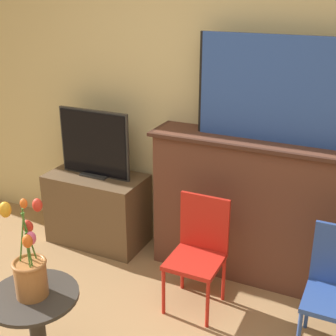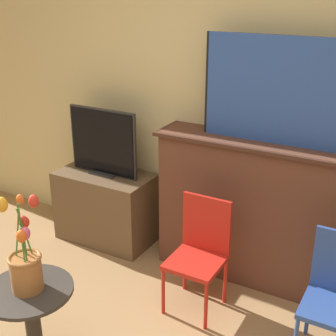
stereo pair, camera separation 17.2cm
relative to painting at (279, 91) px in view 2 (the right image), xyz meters
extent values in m
cube|color=beige|center=(-0.27, 0.18, -0.04)|extent=(8.00, 0.06, 2.70)
cube|color=brown|center=(-0.05, -0.01, -0.86)|extent=(1.46, 0.32, 1.05)
cube|color=#43271C|center=(-0.05, -0.02, -0.35)|extent=(1.52, 0.36, 0.02)
cube|color=black|center=(0.00, 0.01, 0.00)|extent=(1.00, 0.02, 0.68)
cube|color=#2D51A8|center=(0.00, -0.01, 0.00)|extent=(0.96, 0.02, 0.68)
cube|color=brown|center=(-1.34, -0.08, -1.09)|extent=(0.78, 0.43, 0.59)
cube|color=#2D2D2D|center=(-1.34, -0.08, -0.79)|extent=(0.23, 0.12, 0.01)
cube|color=#2D2D2D|center=(-1.34, -0.07, -0.53)|extent=(0.61, 0.02, 0.53)
cube|color=black|center=(-1.34, -0.08, -0.53)|extent=(0.58, 0.02, 0.50)
cylinder|color=red|center=(-0.44, -0.69, -1.22)|extent=(0.02, 0.02, 0.33)
cylinder|color=red|center=(-0.14, -0.69, -1.22)|extent=(0.02, 0.02, 0.33)
cylinder|color=red|center=(-0.44, -0.39, -1.22)|extent=(0.02, 0.02, 0.33)
cylinder|color=red|center=(-0.14, -0.39, -1.22)|extent=(0.02, 0.02, 0.33)
cube|color=red|center=(-0.29, -0.54, -1.04)|extent=(0.34, 0.34, 0.03)
cube|color=red|center=(-0.29, -0.38, -0.83)|extent=(0.34, 0.02, 0.38)
cylinder|color=#2D4C99|center=(0.42, -0.43, -1.22)|extent=(0.02, 0.02, 0.33)
cube|color=#2D4C99|center=(0.57, -0.58, -1.04)|extent=(0.34, 0.34, 0.03)
cylinder|color=#332D28|center=(-0.81, -1.45, -1.12)|extent=(0.08, 0.08, 0.53)
cylinder|color=#332D28|center=(-0.81, -1.45, -0.85)|extent=(0.46, 0.46, 0.02)
cylinder|color=#AD6B38|center=(-0.81, -1.45, -0.75)|extent=(0.16, 0.16, 0.19)
torus|color=#AD6B38|center=(-0.81, -1.45, -0.65)|extent=(0.17, 0.17, 0.02)
cylinder|color=#477A2D|center=(-0.80, -1.43, -0.54)|extent=(0.01, 0.08, 0.34)
ellipsoid|color=red|center=(-0.80, -1.36, -0.38)|extent=(0.05, 0.05, 0.07)
cylinder|color=#477A2D|center=(-0.82, -1.43, -0.60)|extent=(0.03, 0.04, 0.23)
ellipsoid|color=red|center=(-0.83, -1.39, -0.49)|extent=(0.04, 0.04, 0.06)
cylinder|color=#477A2D|center=(-0.78, -1.47, -0.60)|extent=(0.04, 0.02, 0.23)
ellipsoid|color=#E0517A|center=(-0.75, -1.48, -0.49)|extent=(0.05, 0.05, 0.07)
cylinder|color=#477A2D|center=(-0.82, -1.43, -0.59)|extent=(0.01, 0.02, 0.25)
ellipsoid|color=red|center=(-0.82, -1.42, -0.47)|extent=(0.05, 0.05, 0.06)
cylinder|color=#477A2D|center=(-0.78, -1.47, -0.60)|extent=(0.04, 0.04, 0.23)
ellipsoid|color=orange|center=(-0.75, -1.50, -0.49)|extent=(0.05, 0.05, 0.07)
cylinder|color=#477A2D|center=(-0.82, -1.43, -0.54)|extent=(0.03, 0.04, 0.36)
ellipsoid|color=orange|center=(-0.84, -1.40, -0.36)|extent=(0.04, 0.04, 0.05)
cylinder|color=#477A2D|center=(-0.83, -1.46, -0.54)|extent=(0.08, 0.01, 0.34)
ellipsoid|color=orange|center=(-0.90, -1.46, -0.38)|extent=(0.06, 0.06, 0.08)
camera|label=1|loc=(0.65, -2.93, 0.63)|focal=50.00mm
camera|label=2|loc=(0.81, -2.85, 0.63)|focal=50.00mm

